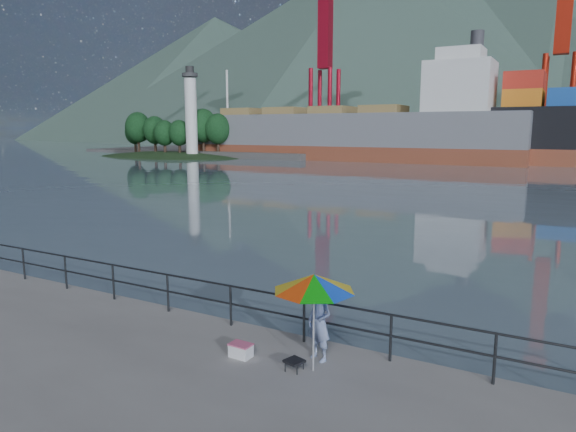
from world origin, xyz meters
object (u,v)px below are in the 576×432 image
object	(u,v)px
fisherman	(320,323)
bulk_carrier	(356,133)
cooler_bag	(241,351)
beach_umbrella	(314,283)

from	to	relation	value
fisherman	bulk_carrier	world-z (taller)	bulk_carrier
fisherman	cooler_bag	distance (m)	1.78
fisherman	bulk_carrier	bearing A→B (deg)	130.31
fisherman	beach_umbrella	size ratio (longest dim) A/B	0.81
beach_umbrella	bulk_carrier	distance (m)	73.49
cooler_bag	beach_umbrella	bearing A→B (deg)	8.15
fisherman	beach_umbrella	bearing A→B (deg)	-58.02
beach_umbrella	fisherman	bearing A→B (deg)	102.65
beach_umbrella	bulk_carrier	xyz separation A→B (m)	(-26.22, 68.61, 2.27)
cooler_bag	fisherman	bearing A→B (deg)	26.80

